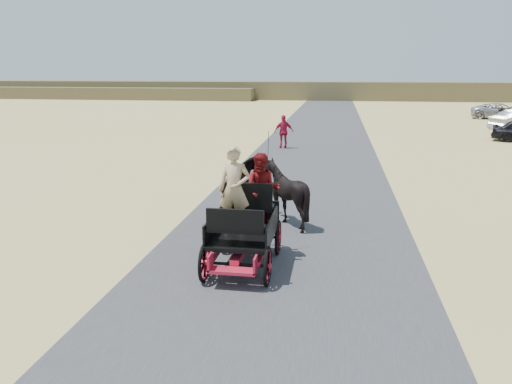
# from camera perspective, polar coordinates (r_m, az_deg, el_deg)

# --- Properties ---
(ground) EXTENTS (140.00, 140.00, 0.00)m
(ground) POSITION_cam_1_polar(r_m,az_deg,el_deg) (9.06, 1.64, -12.39)
(ground) COLOR tan
(road) EXTENTS (6.00, 140.00, 0.01)m
(road) POSITION_cam_1_polar(r_m,az_deg,el_deg) (9.06, 1.64, -12.36)
(road) COLOR #38383A
(road) RESTS_ON ground
(ridge_far) EXTENTS (140.00, 6.00, 2.40)m
(ridge_far) POSITION_cam_1_polar(r_m,az_deg,el_deg) (70.13, 8.48, 11.38)
(ridge_far) COLOR brown
(ridge_far) RESTS_ON ground
(ridge_near) EXTENTS (40.00, 4.00, 1.60)m
(ridge_near) POSITION_cam_1_polar(r_m,az_deg,el_deg) (73.07, -16.27, 10.77)
(ridge_near) COLOR brown
(ridge_near) RESTS_ON ground
(carriage) EXTENTS (1.30, 2.40, 0.72)m
(carriage) POSITION_cam_1_polar(r_m,az_deg,el_deg) (10.47, -1.41, -6.54)
(carriage) COLOR black
(carriage) RESTS_ON ground
(horse_left) EXTENTS (0.91, 2.01, 1.70)m
(horse_left) POSITION_cam_1_polar(r_m,az_deg,el_deg) (13.25, -1.38, 0.04)
(horse_left) COLOR black
(horse_left) RESTS_ON ground
(horse_right) EXTENTS (1.37, 1.54, 1.70)m
(horse_right) POSITION_cam_1_polar(r_m,az_deg,el_deg) (13.09, 3.36, -0.14)
(horse_right) COLOR black
(horse_right) RESTS_ON ground
(driver_man) EXTENTS (0.66, 0.43, 1.80)m
(driver_man) POSITION_cam_1_polar(r_m,az_deg,el_deg) (10.18, -2.50, 0.28)
(driver_man) COLOR tan
(driver_man) RESTS_ON carriage
(passenger_woman) EXTENTS (0.77, 0.60, 1.58)m
(passenger_woman) POSITION_cam_1_polar(r_m,az_deg,el_deg) (10.65, 0.73, 0.28)
(passenger_woman) COLOR #660C0F
(passenger_woman) RESTS_ON carriage
(pedestrian) EXTENTS (1.09, 0.72, 1.73)m
(pedestrian) POSITION_cam_1_polar(r_m,az_deg,el_deg) (26.11, 3.19, 6.89)
(pedestrian) COLOR #AC1333
(pedestrian) RESTS_ON ground
(car_d) EXTENTS (5.04, 3.22, 1.29)m
(car_d) POSITION_cam_1_polar(r_m,az_deg,el_deg) (46.50, 26.20, 8.29)
(car_d) COLOR #B2B2B7
(car_d) RESTS_ON ground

